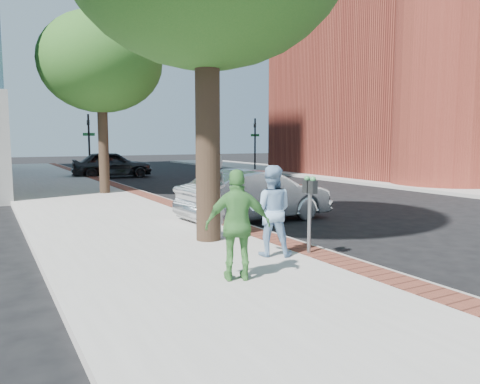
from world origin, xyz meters
TOP-DOWN VIEW (x-y plane):
  - ground at (0.00, 0.00)m, footprint 120.00×120.00m
  - sidewalk at (-1.50, 8.00)m, footprint 5.00×60.00m
  - brick_strip at (0.70, 8.00)m, footprint 0.60×60.00m
  - curb at (1.05, 8.00)m, footprint 0.10×60.00m
  - sidewalk_far at (14.50, 8.00)m, footprint 5.00×60.00m
  - church at (20.98, 13.13)m, footprint 19.00×16.00m
  - signal_near at (0.90, 22.00)m, footprint 0.70×0.15m
  - signal_far at (12.50, 22.00)m, footprint 0.70×0.15m
  - tree_far at (-0.50, 12.00)m, footprint 4.80×4.80m
  - parking_meter at (0.56, -0.11)m, footprint 0.12×0.32m
  - person_gray at (-0.37, 2.06)m, footprint 0.60×0.76m
  - person_officer at (-0.16, 0.11)m, footprint 1.03×0.98m
  - person_green at (-1.42, -0.94)m, footprint 1.08×0.75m
  - sedan_silver at (1.90, 4.10)m, footprint 4.55×1.89m
  - bg_car at (2.08, 21.37)m, footprint 4.89×2.44m

SIDE VIEW (x-z plane):
  - ground at x=0.00m, z-range 0.00..0.00m
  - sidewalk at x=-1.50m, z-range 0.00..0.15m
  - curb at x=1.05m, z-range 0.00..0.15m
  - sidewalk_far at x=14.50m, z-range 0.00..0.15m
  - brick_strip at x=0.70m, z-range 0.15..0.16m
  - sedan_silver at x=1.90m, z-range 0.00..1.46m
  - bg_car at x=2.08m, z-range 0.00..1.60m
  - person_officer at x=-0.16m, z-range 0.15..1.83m
  - person_green at x=-1.42m, z-range 0.15..1.86m
  - person_gray at x=-0.37m, z-range 0.15..1.98m
  - parking_meter at x=0.56m, z-range 0.47..1.94m
  - signal_near at x=0.90m, z-range 0.35..4.15m
  - signal_far at x=12.50m, z-range 0.35..4.15m
  - tree_far at x=-0.50m, z-range 1.73..8.87m
  - church at x=20.98m, z-range -2.94..17.46m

